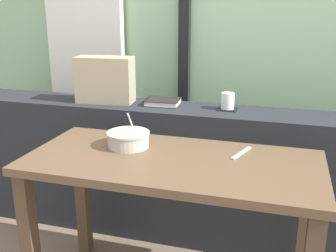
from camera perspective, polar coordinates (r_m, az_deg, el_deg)
curtain_left_panel at (r=2.91m, az=-11.87°, el=15.19°), size 0.56×0.06×2.50m
window_divider_post at (r=2.68m, az=2.39°, el=16.47°), size 0.07×0.05×2.60m
dark_console_ledge at (r=2.32m, az=2.11°, el=-6.75°), size 2.80×0.30×0.78m
breakfast_table at (r=1.72m, az=0.59°, el=-8.28°), size 1.23×0.57×0.71m
coaster_square at (r=2.18m, az=8.45°, el=2.40°), size 0.10×0.10×0.00m
juice_glass at (r=2.17m, az=8.49°, el=3.45°), size 0.07×0.07×0.09m
closed_book at (r=2.25m, az=-0.81°, el=3.44°), size 0.20×0.16×0.03m
throw_pillow at (r=2.32m, az=-8.94°, el=6.52°), size 0.33×0.17×0.26m
soup_bowl at (r=1.81m, az=-5.66°, el=-1.88°), size 0.19×0.19×0.16m
fork_utensil at (r=1.76m, az=10.42°, el=-3.78°), size 0.07×0.17×0.01m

